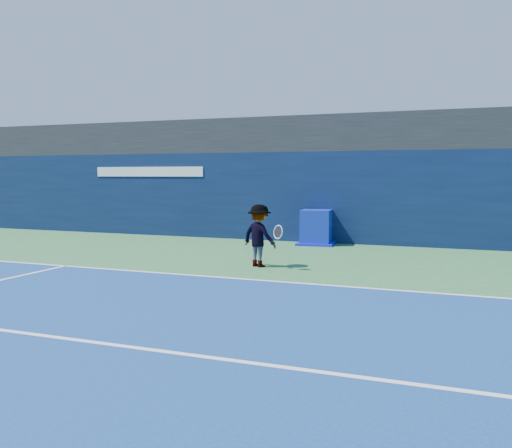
{
  "coord_description": "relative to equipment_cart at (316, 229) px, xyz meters",
  "views": [
    {
      "loc": [
        4.47,
        -8.14,
        2.26
      ],
      "look_at": [
        -0.83,
        5.2,
        1.0
      ],
      "focal_mm": 40.0,
      "sensor_mm": 36.0,
      "label": 1
    }
  ],
  "objects": [
    {
      "name": "ground",
      "position": [
        0.46,
        -9.52,
        -0.51
      ],
      "size": [
        80.0,
        80.0,
        0.0
      ],
      "primitive_type": "plane",
      "color": "#326F3B",
      "rests_on": "ground"
    },
    {
      "name": "baseline",
      "position": [
        0.46,
        -6.52,
        -0.5
      ],
      "size": [
        24.0,
        0.1,
        0.01
      ],
      "primitive_type": "cube",
      "color": "white",
      "rests_on": "ground"
    },
    {
      "name": "service_line",
      "position": [
        0.46,
        -11.52,
        -0.5
      ],
      "size": [
        24.0,
        0.1,
        0.01
      ],
      "primitive_type": "cube",
      "color": "white",
      "rests_on": "ground"
    },
    {
      "name": "stadium_band",
      "position": [
        0.46,
        1.98,
        3.09
      ],
      "size": [
        36.0,
        3.0,
        1.2
      ],
      "primitive_type": "cube",
      "color": "black",
      "rests_on": "back_wall_assembly"
    },
    {
      "name": "back_wall_assembly",
      "position": [
        0.45,
        0.98,
        0.99
      ],
      "size": [
        36.0,
        1.03,
        3.0
      ],
      "color": "#0A1838",
      "rests_on": "ground"
    },
    {
      "name": "equipment_cart",
      "position": [
        0.0,
        0.0,
        0.0
      ],
      "size": [
        1.29,
        1.29,
        1.12
      ],
      "color": "#0B209F",
      "rests_on": "ground"
    },
    {
      "name": "tennis_player",
      "position": [
        -0.1,
        -4.78,
        0.25
      ],
      "size": [
        1.29,
        0.88,
        1.52
      ],
      "color": "silver",
      "rests_on": "ground"
    },
    {
      "name": "tennis_ball",
      "position": [
        -0.57,
        -3.41,
        0.56
      ],
      "size": [
        0.06,
        0.06,
        0.06
      ],
      "color": "#D7EC1A",
      "rests_on": "ground"
    }
  ]
}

